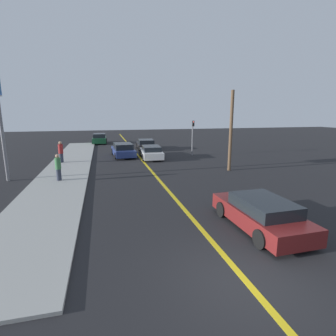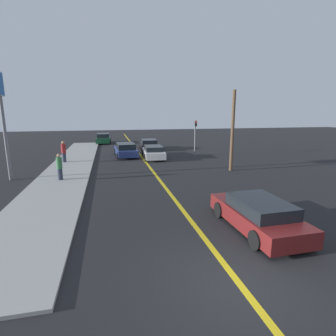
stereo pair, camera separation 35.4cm
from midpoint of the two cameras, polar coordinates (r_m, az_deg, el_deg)
ground_plane at (r=7.63m, az=16.69°, el=-23.01°), size 120.00×120.00×0.00m
road_center_line at (r=23.98m, az=-4.73°, el=1.69°), size 0.20×60.00×0.01m
sidewalk_left at (r=22.35m, az=-19.95°, el=0.36°), size 3.33×32.79×0.10m
car_near_right_lane at (r=10.49m, az=19.83°, el=-9.46°), size 2.03×4.41×1.21m
car_ahead_center at (r=24.87m, az=-2.80°, el=3.47°), size 2.07×4.52×1.20m
car_far_distant at (r=26.38m, az=-8.81°, el=3.92°), size 2.19×4.81×1.31m
car_parked_left_lot at (r=30.90m, az=-3.84°, el=5.13°), size 2.17×4.28×1.19m
car_oncoming_far at (r=38.06m, az=-13.62°, el=6.25°), size 2.02×4.18×1.38m
pedestrian_near_curb at (r=17.79m, az=-22.02°, el=0.24°), size 0.35×0.35×1.66m
pedestrian_mid_group at (r=24.09m, az=-21.38°, el=3.35°), size 0.39×0.39×1.80m
traffic_light at (r=26.43m, az=6.33°, el=7.37°), size 0.18×0.40×3.48m
roadside_sign at (r=19.31m, az=-32.11°, el=11.77°), size 0.20×1.41×6.75m
utility_pole at (r=19.91m, az=14.36°, el=7.72°), size 0.24×0.24×5.86m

